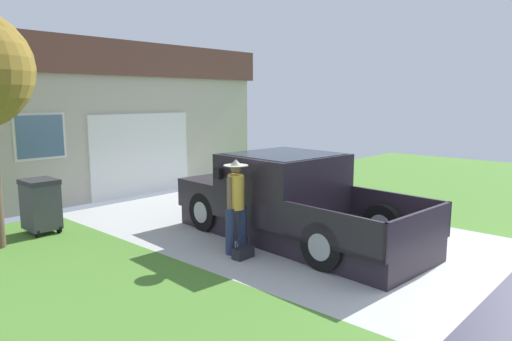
{
  "coord_description": "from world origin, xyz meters",
  "views": [
    {
      "loc": [
        -7.32,
        -1.75,
        2.73
      ],
      "look_at": [
        -0.78,
        4.22,
        1.35
      ],
      "focal_mm": 32.7,
      "sensor_mm": 36.0,
      "label": 1
    }
  ],
  "objects": [
    {
      "name": "handbag",
      "position": [
        -1.78,
        3.61,
        0.11
      ],
      "size": [
        0.38,
        0.2,
        0.41
      ],
      "color": "#232328",
      "rests_on": "ground"
    },
    {
      "name": "house_with_garage",
      "position": [
        0.21,
        12.38,
        2.16
      ],
      "size": [
        9.01,
        6.01,
        4.26
      ],
      "color": "#B7B09F",
      "rests_on": "ground"
    },
    {
      "name": "wheeled_trash_bin",
      "position": [
        -3.45,
        7.72,
        0.6
      ],
      "size": [
        0.6,
        0.72,
        1.11
      ],
      "color": "#424247",
      "rests_on": "ground"
    },
    {
      "name": "pickup_truck",
      "position": [
        -0.29,
        3.92,
        0.73
      ],
      "size": [
        2.39,
        5.25,
        1.66
      ],
      "rotation": [
        0.0,
        0.0,
        -0.08
      ],
      "color": "#251E28",
      "rests_on": "ground"
    },
    {
      "name": "person_with_hat",
      "position": [
        -1.63,
        3.92,
        0.9
      ],
      "size": [
        0.49,
        0.43,
        1.68
      ],
      "rotation": [
        0.0,
        0.0,
        0.05
      ],
      "color": "navy",
      "rests_on": "ground"
    }
  ]
}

